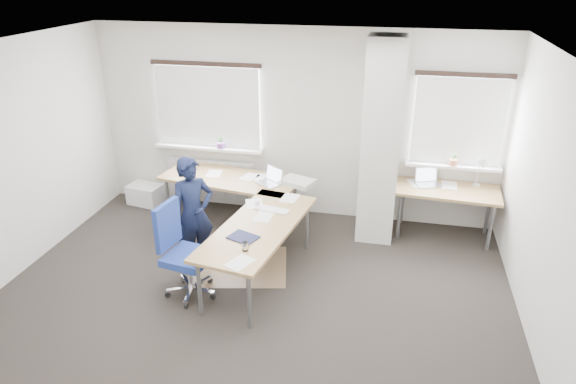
% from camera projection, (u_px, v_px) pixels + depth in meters
% --- Properties ---
extents(ground, '(6.00, 6.00, 0.00)m').
position_uv_depth(ground, '(249.00, 304.00, 5.89)').
color(ground, black).
rests_on(ground, ground).
extents(room_shell, '(6.04, 5.04, 2.82)m').
position_uv_depth(room_shell, '(272.00, 148.00, 5.54)').
color(room_shell, beige).
rests_on(room_shell, ground).
extents(floor_mat, '(1.34, 1.20, 0.01)m').
position_uv_depth(floor_mat, '(241.00, 266.00, 6.61)').
color(floor_mat, olive).
rests_on(floor_mat, ground).
extents(white_crate, '(0.58, 0.45, 0.31)m').
position_uv_depth(white_crate, '(146.00, 194.00, 8.29)').
color(white_crate, white).
rests_on(white_crate, ground).
extents(desk_main, '(2.40, 2.95, 0.96)m').
position_uv_depth(desk_main, '(247.00, 202.00, 6.77)').
color(desk_main, '#9F7144').
rests_on(desk_main, ground).
extents(desk_side, '(1.45, 0.80, 1.22)m').
position_uv_depth(desk_side, '(448.00, 192.00, 7.09)').
color(desk_side, '#9F7144').
rests_on(desk_side, ground).
extents(task_chair, '(0.63, 0.62, 1.14)m').
position_uv_depth(task_chair, '(187.00, 270.00, 5.95)').
color(task_chair, navy).
rests_on(task_chair, ground).
extents(person, '(0.63, 0.62, 1.47)m').
position_uv_depth(person, '(193.00, 214.00, 6.36)').
color(person, black).
rests_on(person, ground).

